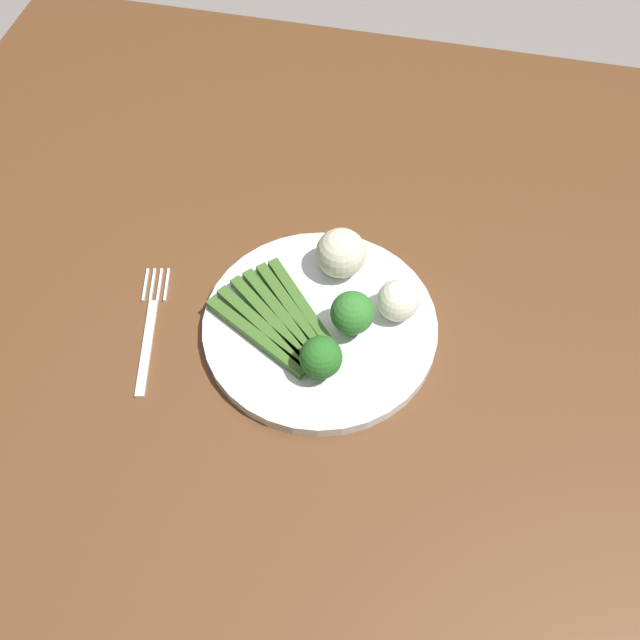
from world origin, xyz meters
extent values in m
cube|color=gray|center=(0.00, 0.00, -0.01)|extent=(6.00, 6.00, 0.02)
cube|color=brown|center=(0.00, 0.00, 0.72)|extent=(1.18, 1.02, 0.04)
cylinder|color=brown|center=(-0.53, 0.45, 0.35)|extent=(0.07, 0.07, 0.70)
cylinder|color=white|center=(-0.01, -0.03, 0.75)|extent=(0.25, 0.25, 0.01)
cube|color=#3D6626|center=(-0.04, -0.02, 0.76)|extent=(0.10, 0.11, 0.01)
cube|color=#3D6626|center=(-0.05, -0.03, 0.76)|extent=(0.10, 0.11, 0.01)
cube|color=#3D6626|center=(-0.06, -0.03, 0.76)|extent=(0.11, 0.10, 0.01)
cube|color=#3D6626|center=(-0.06, -0.04, 0.76)|extent=(0.11, 0.09, 0.01)
cube|color=#3D6626|center=(-0.07, -0.05, 0.76)|extent=(0.12, 0.08, 0.01)
cube|color=#3D6626|center=(-0.08, -0.07, 0.76)|extent=(0.13, 0.08, 0.01)
cylinder|color=#568E33|center=(0.00, -0.09, 0.76)|extent=(0.02, 0.02, 0.02)
sphere|color=#286B23|center=(0.00, -0.09, 0.79)|extent=(0.04, 0.04, 0.04)
cylinder|color=#609E3D|center=(0.02, -0.03, 0.76)|extent=(0.02, 0.02, 0.02)
sphere|color=#337A2D|center=(0.02, -0.03, 0.79)|extent=(0.05, 0.05, 0.05)
sphere|color=silver|center=(0.06, 0.00, 0.78)|extent=(0.05, 0.05, 0.05)
sphere|color=beige|center=(-0.01, 0.05, 0.78)|extent=(0.06, 0.06, 0.06)
cube|color=silver|center=(-0.19, -0.09, 0.74)|extent=(0.04, 0.12, 0.00)
cube|color=silver|center=(-0.20, -0.01, 0.74)|extent=(0.01, 0.04, 0.00)
cube|color=silver|center=(-0.20, -0.01, 0.74)|extent=(0.01, 0.04, 0.00)
cube|color=silver|center=(-0.21, -0.01, 0.74)|extent=(0.01, 0.04, 0.00)
cube|color=silver|center=(-0.22, -0.01, 0.74)|extent=(0.01, 0.04, 0.00)
camera|label=1|loc=(0.08, -0.44, 1.40)|focal=40.11mm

